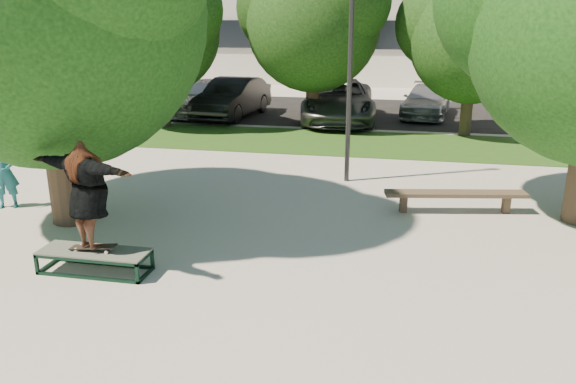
% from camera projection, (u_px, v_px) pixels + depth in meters
% --- Properties ---
extents(ground, '(120.00, 120.00, 0.00)m').
position_uv_depth(ground, '(261.00, 256.00, 9.81)').
color(ground, '#A6A098').
rests_on(ground, ground).
extents(grass_strip, '(30.00, 4.00, 0.02)m').
position_uv_depth(grass_strip, '(360.00, 143.00, 18.51)').
color(grass_strip, '#174A15').
rests_on(grass_strip, ground).
extents(asphalt_strip, '(40.00, 8.00, 0.01)m').
position_uv_depth(asphalt_strip, '(349.00, 111.00, 24.78)').
color(asphalt_strip, black).
rests_on(asphalt_strip, ground).
extents(bg_tree_left, '(5.28, 4.51, 5.77)m').
position_uv_depth(bg_tree_left, '(157.00, 24.00, 20.29)').
color(bg_tree_left, '#38281E').
rests_on(bg_tree_left, ground).
extents(bg_tree_mid, '(5.76, 4.92, 6.24)m').
position_uv_depth(bg_tree_mid, '(312.00, 16.00, 20.12)').
color(bg_tree_mid, '#38281E').
rests_on(bg_tree_mid, ground).
extents(bg_tree_right, '(5.04, 4.31, 5.43)m').
position_uv_depth(bg_tree_right, '(472.00, 33.00, 18.76)').
color(bg_tree_right, '#38281E').
rests_on(bg_tree_right, ground).
extents(lamppost, '(0.25, 0.15, 6.11)m').
position_uv_depth(lamppost, '(350.00, 54.00, 13.36)').
color(lamppost, '#2D2D30').
rests_on(lamppost, ground).
extents(grind_box, '(1.80, 0.60, 0.38)m').
position_uv_depth(grind_box, '(95.00, 261.00, 9.15)').
color(grind_box, black).
rests_on(grind_box, ground).
extents(skater_rig, '(2.22, 1.25, 1.83)m').
position_uv_depth(skater_rig, '(87.00, 195.00, 8.81)').
color(skater_rig, white).
rests_on(skater_rig, grind_box).
extents(bystander, '(0.68, 0.57, 1.59)m').
position_uv_depth(bystander, '(4.00, 172.00, 12.09)').
color(bystander, '#1C5F6C').
rests_on(bystander, ground).
extents(bench, '(3.00, 0.92, 0.46)m').
position_uv_depth(bench, '(455.00, 195.00, 11.89)').
color(bench, '#4F3F2F').
rests_on(bench, ground).
extents(car_silver_a, '(1.92, 4.62, 1.56)m').
position_uv_depth(car_silver_a, '(202.00, 97.00, 23.59)').
color(car_silver_a, silver).
rests_on(car_silver_a, asphalt_strip).
extents(car_dark, '(2.24, 5.01, 1.60)m').
position_uv_depth(car_dark, '(232.00, 98.00, 23.10)').
color(car_dark, black).
rests_on(car_dark, asphalt_strip).
extents(car_grey, '(3.30, 6.16, 1.64)m').
position_uv_depth(car_grey, '(339.00, 101.00, 22.23)').
color(car_grey, '#5A5B60').
rests_on(car_grey, asphalt_strip).
extents(car_silver_b, '(2.33, 4.59, 1.28)m').
position_uv_depth(car_silver_b, '(426.00, 101.00, 23.41)').
color(car_silver_b, '#A7A7AC').
rests_on(car_silver_b, asphalt_strip).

